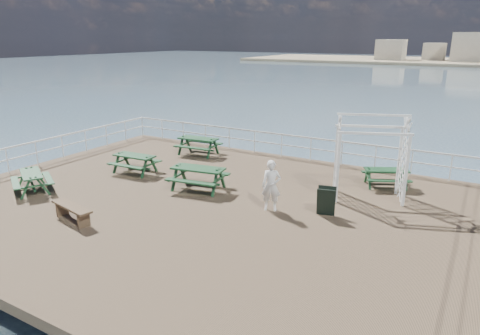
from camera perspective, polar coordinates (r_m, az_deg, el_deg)
name	(u,v)px	position (r m, az deg, el deg)	size (l,w,h in m)	color
ground	(199,205)	(15.14, -5.47, -4.95)	(18.00, 14.00, 0.30)	brown
railing	(235,159)	(16.88, -0.71, 1.12)	(17.77, 13.76, 1.10)	silver
picnic_table_a	(135,160)	(18.49, -13.88, 1.01)	(1.86, 1.53, 0.87)	#153B1F
picnic_table_b	(198,142)	(20.88, -5.59, 3.36)	(2.04, 1.71, 0.93)	#153B1F
picnic_table_c	(386,174)	(17.22, 18.91, -0.81)	(2.01, 1.87, 0.78)	#153B1F
picnic_table_d	(32,178)	(17.55, -26.03, -1.24)	(2.10, 1.98, 0.81)	#153B1F
picnic_table_e	(198,174)	(16.02, -5.61, -0.81)	(2.20, 1.89, 0.96)	#153B1F
flat_bench_far	(72,209)	(14.28, -21.50, -5.22)	(1.81, 0.75, 0.51)	brown
trellis_arbor	(370,162)	(15.55, 16.90, 0.76)	(2.73, 2.08, 3.02)	silver
sandwich_board	(326,201)	(13.98, 11.41, -4.46)	(0.65, 0.55, 0.94)	black
person	(271,186)	(13.99, 4.19, -2.43)	(0.62, 0.41, 1.69)	silver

